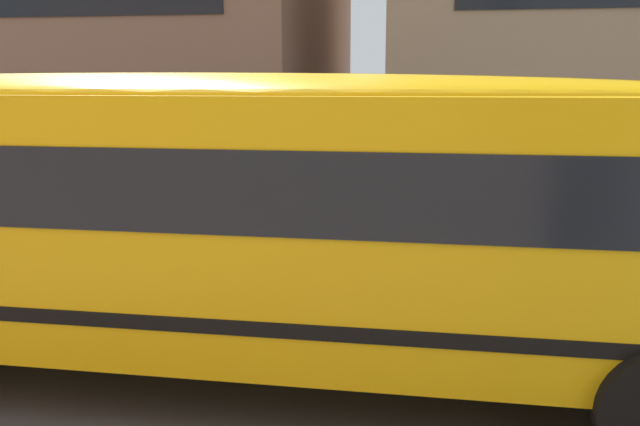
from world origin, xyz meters
TOP-DOWN VIEW (x-y plane):
  - ground_plane at (0.00, 0.00)m, footprint 400.00×400.00m
  - sidewalk_far at (0.00, 7.03)m, footprint 120.00×3.00m
  - lane_centreline at (0.00, 0.00)m, footprint 110.00×0.16m
  - school_bus at (-4.12, -1.43)m, footprint 13.90×3.30m

SIDE VIEW (x-z plane):
  - ground_plane at x=0.00m, z-range 0.00..0.00m
  - lane_centreline at x=0.00m, z-range 0.00..0.01m
  - sidewalk_far at x=0.00m, z-range 0.00..0.01m
  - school_bus at x=-4.12m, z-range 0.29..3.40m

